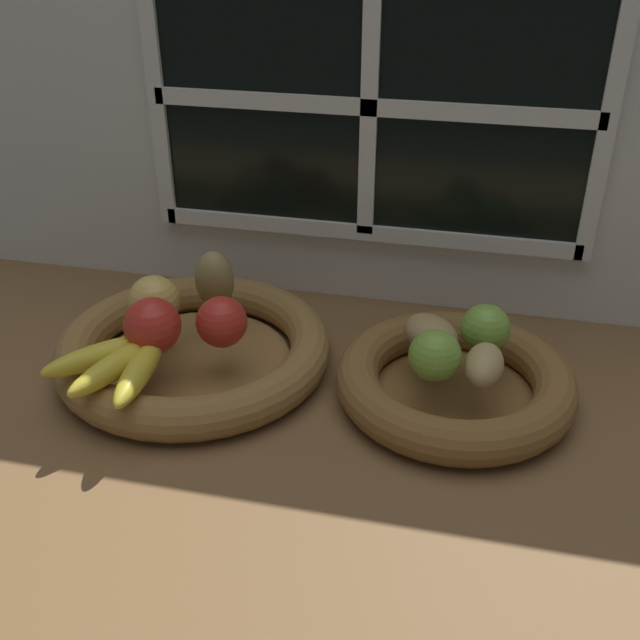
{
  "coord_description": "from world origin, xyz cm",
  "views": [
    {
      "loc": [
        16.61,
        -76.84,
        57.69
      ],
      "look_at": [
        -1.74,
        3.95,
        9.51
      ],
      "focal_mm": 41.89,
      "sensor_mm": 36.0,
      "label": 1
    }
  ],
  "objects_px": {
    "fruit_bowl_right": "(455,382)",
    "apple_golden_left": "(154,301)",
    "apple_red_right": "(222,322)",
    "pear_brown": "(215,280)",
    "potato_small": "(484,365)",
    "banana_bunch_front": "(122,362)",
    "apple_red_front": "(152,326)",
    "potato_oblong": "(431,334)",
    "lime_far": "(485,328)",
    "fruit_bowl_left": "(194,349)",
    "lime_near": "(435,356)"
  },
  "relations": [
    {
      "from": "potato_oblong",
      "to": "potato_small",
      "type": "xyz_separation_m",
      "value": [
        0.07,
        -0.06,
        0.0
      ]
    },
    {
      "from": "banana_bunch_front",
      "to": "lime_far",
      "type": "height_order",
      "value": "lime_far"
    },
    {
      "from": "pear_brown",
      "to": "fruit_bowl_left",
      "type": "bearing_deg",
      "value": -98.09
    },
    {
      "from": "apple_golden_left",
      "to": "lime_far",
      "type": "relative_size",
      "value": 1.11
    },
    {
      "from": "pear_brown",
      "to": "lime_near",
      "type": "bearing_deg",
      "value": -18.94
    },
    {
      "from": "fruit_bowl_right",
      "to": "potato_small",
      "type": "height_order",
      "value": "potato_small"
    },
    {
      "from": "potato_oblong",
      "to": "potato_small",
      "type": "height_order",
      "value": "potato_small"
    },
    {
      "from": "fruit_bowl_left",
      "to": "fruit_bowl_right",
      "type": "height_order",
      "value": "same"
    },
    {
      "from": "potato_oblong",
      "to": "lime_far",
      "type": "bearing_deg",
      "value": 9.25
    },
    {
      "from": "banana_bunch_front",
      "to": "potato_small",
      "type": "height_order",
      "value": "potato_small"
    },
    {
      "from": "fruit_bowl_left",
      "to": "potato_small",
      "type": "relative_size",
      "value": 5.0
    },
    {
      "from": "apple_golden_left",
      "to": "fruit_bowl_left",
      "type": "bearing_deg",
      "value": -8.28
    },
    {
      "from": "fruit_bowl_right",
      "to": "apple_golden_left",
      "type": "xyz_separation_m",
      "value": [
        -0.41,
        0.01,
        0.06
      ]
    },
    {
      "from": "fruit_bowl_right",
      "to": "potato_oblong",
      "type": "relative_size",
      "value": 3.66
    },
    {
      "from": "fruit_bowl_left",
      "to": "banana_bunch_front",
      "type": "height_order",
      "value": "banana_bunch_front"
    },
    {
      "from": "potato_small",
      "to": "apple_golden_left",
      "type": "bearing_deg",
      "value": 174.74
    },
    {
      "from": "potato_oblong",
      "to": "potato_small",
      "type": "bearing_deg",
      "value": -41.42
    },
    {
      "from": "fruit_bowl_right",
      "to": "pear_brown",
      "type": "distance_m",
      "value": 0.36
    },
    {
      "from": "apple_red_right",
      "to": "fruit_bowl_left",
      "type": "bearing_deg",
      "value": 156.54
    },
    {
      "from": "potato_oblong",
      "to": "lime_near",
      "type": "relative_size",
      "value": 1.3
    },
    {
      "from": "potato_small",
      "to": "banana_bunch_front",
      "type": "bearing_deg",
      "value": -169.52
    },
    {
      "from": "apple_red_right",
      "to": "lime_far",
      "type": "height_order",
      "value": "apple_red_right"
    },
    {
      "from": "apple_red_right",
      "to": "lime_far",
      "type": "bearing_deg",
      "value": 10.55
    },
    {
      "from": "pear_brown",
      "to": "banana_bunch_front",
      "type": "relative_size",
      "value": 0.51
    },
    {
      "from": "pear_brown",
      "to": "potato_small",
      "type": "height_order",
      "value": "pear_brown"
    },
    {
      "from": "potato_oblong",
      "to": "lime_far",
      "type": "xyz_separation_m",
      "value": [
        0.07,
        0.01,
        0.01
      ]
    },
    {
      "from": "apple_golden_left",
      "to": "pear_brown",
      "type": "distance_m",
      "value": 0.09
    },
    {
      "from": "apple_red_front",
      "to": "potato_oblong",
      "type": "height_order",
      "value": "apple_red_front"
    },
    {
      "from": "fruit_bowl_left",
      "to": "fruit_bowl_right",
      "type": "xyz_separation_m",
      "value": [
        0.36,
        0.0,
        0.0
      ]
    },
    {
      "from": "pear_brown",
      "to": "apple_red_right",
      "type": "bearing_deg",
      "value": -65.49
    },
    {
      "from": "apple_golden_left",
      "to": "lime_near",
      "type": "distance_m",
      "value": 0.39
    },
    {
      "from": "apple_red_right",
      "to": "fruit_bowl_right",
      "type": "bearing_deg",
      "value": 4.26
    },
    {
      "from": "fruit_bowl_left",
      "to": "potato_oblong",
      "type": "bearing_deg",
      "value": 5.14
    },
    {
      "from": "pear_brown",
      "to": "potato_small",
      "type": "distance_m",
      "value": 0.39
    },
    {
      "from": "pear_brown",
      "to": "potato_oblong",
      "type": "distance_m",
      "value": 0.31
    },
    {
      "from": "pear_brown",
      "to": "banana_bunch_front",
      "type": "height_order",
      "value": "pear_brown"
    },
    {
      "from": "apple_red_right",
      "to": "potato_oblong",
      "type": "xyz_separation_m",
      "value": [
        0.27,
        0.05,
        -0.01
      ]
    },
    {
      "from": "apple_red_right",
      "to": "potato_small",
      "type": "xyz_separation_m",
      "value": [
        0.34,
        -0.01,
        -0.01
      ]
    },
    {
      "from": "apple_red_front",
      "to": "banana_bunch_front",
      "type": "bearing_deg",
      "value": -107.8
    },
    {
      "from": "fruit_bowl_right",
      "to": "potato_small",
      "type": "xyz_separation_m",
      "value": [
        0.03,
        -0.03,
        0.05
      ]
    },
    {
      "from": "fruit_bowl_left",
      "to": "apple_red_right",
      "type": "height_order",
      "value": "apple_red_right"
    },
    {
      "from": "apple_red_right",
      "to": "apple_golden_left",
      "type": "bearing_deg",
      "value": 164.07
    },
    {
      "from": "apple_red_right",
      "to": "pear_brown",
      "type": "height_order",
      "value": "pear_brown"
    },
    {
      "from": "pear_brown",
      "to": "apple_golden_left",
      "type": "bearing_deg",
      "value": -136.53
    },
    {
      "from": "apple_golden_left",
      "to": "potato_oblong",
      "type": "height_order",
      "value": "apple_golden_left"
    },
    {
      "from": "apple_red_front",
      "to": "fruit_bowl_right",
      "type": "bearing_deg",
      "value": 8.36
    },
    {
      "from": "fruit_bowl_left",
      "to": "lime_far",
      "type": "xyz_separation_m",
      "value": [
        0.39,
        0.04,
        0.06
      ]
    },
    {
      "from": "apple_golden_left",
      "to": "potato_small",
      "type": "distance_m",
      "value": 0.45
    },
    {
      "from": "banana_bunch_front",
      "to": "lime_near",
      "type": "distance_m",
      "value": 0.38
    },
    {
      "from": "apple_red_right",
      "to": "pear_brown",
      "type": "bearing_deg",
      "value": 114.51
    }
  ]
}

